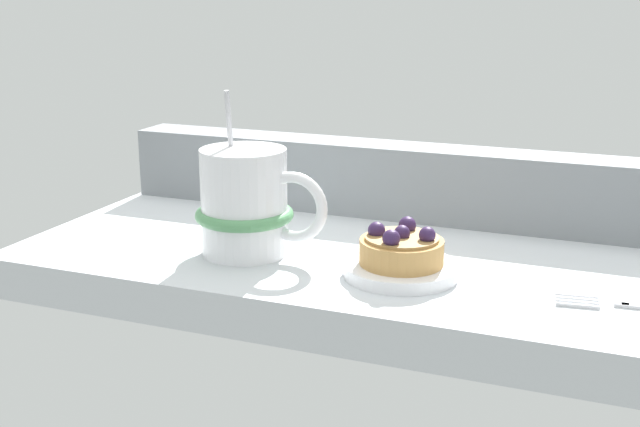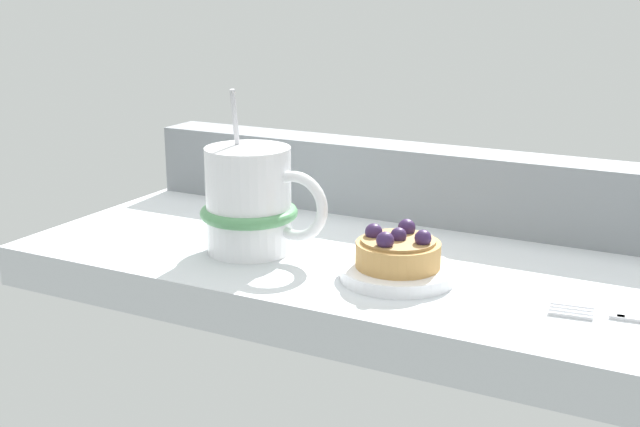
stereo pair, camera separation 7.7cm
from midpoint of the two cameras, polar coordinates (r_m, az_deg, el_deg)
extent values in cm
cube|color=silver|center=(82.75, 7.52, -4.17)|extent=(72.31, 32.47, 4.07)
cube|color=gray|center=(93.16, 10.52, 1.88)|extent=(70.86, 5.79, 8.14)
cylinder|color=white|center=(75.43, 8.28, -4.08)|extent=(10.49, 10.49, 1.19)
cylinder|color=white|center=(75.53, 8.28, -4.29)|extent=(5.77, 5.77, 0.59)
cylinder|color=tan|center=(74.86, 8.34, -2.84)|extent=(7.63, 7.63, 2.26)
cylinder|color=#A37942|center=(74.47, 8.37, -1.90)|extent=(6.71, 6.71, 0.30)
sphere|color=#331E47|center=(74.33, 8.39, -1.55)|extent=(1.46, 1.46, 1.46)
sphere|color=#331E47|center=(73.49, 10.09, -1.73)|extent=(1.51, 1.51, 1.51)
sphere|color=#331E47|center=(76.50, 8.86, -1.01)|extent=(1.63, 1.63, 1.63)
sphere|color=#331E47|center=(75.00, 6.66, -1.32)|extent=(1.60, 1.60, 1.60)
sphere|color=#331E47|center=(72.31, 7.55, -1.90)|extent=(1.59, 1.59, 1.59)
cylinder|color=white|center=(81.02, -2.21, 0.90)|extent=(8.38, 8.38, 10.45)
torus|color=#569960|center=(81.36, -2.20, 0.04)|extent=(9.63, 9.63, 1.20)
torus|color=white|center=(78.64, 1.09, 0.45)|extent=(6.91, 1.06, 6.91)
cylinder|color=#B7B7BC|center=(80.95, -3.07, 5.71)|extent=(0.84, 1.91, 8.18)
cube|color=silver|center=(71.63, 22.69, -6.53)|extent=(1.26, 0.71, 0.60)
cube|color=silver|center=(72.52, 19.91, -5.96)|extent=(3.50, 0.68, 0.60)
cube|color=silver|center=(71.84, 19.89, -6.17)|extent=(3.50, 0.68, 0.60)
cube|color=silver|center=(71.15, 19.88, -6.38)|extent=(3.50, 0.68, 0.60)
cube|color=silver|center=(70.47, 19.87, -6.59)|extent=(3.50, 0.68, 0.60)
camera|label=1|loc=(0.04, -87.14, 0.80)|focal=46.61mm
camera|label=2|loc=(0.04, 92.86, -0.80)|focal=46.61mm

